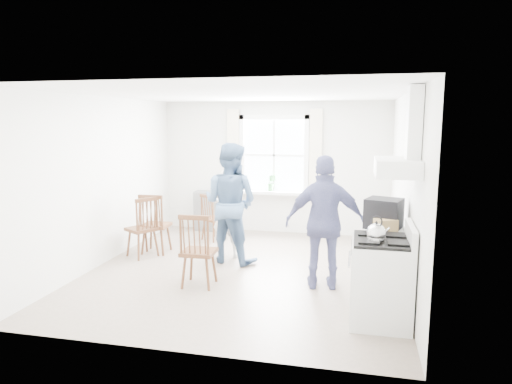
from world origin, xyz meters
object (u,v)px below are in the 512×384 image
windsor_chair_a (153,217)px  person_left (228,213)px  gas_stove (381,280)px  windsor_chair_c (145,221)px  person_right (325,223)px  windsor_chair_b (196,243)px  low_cabinet (384,264)px  stereo_stack (384,213)px  person_mid (230,203)px

windsor_chair_a → person_left: size_ratio=0.71×
gas_stove → windsor_chair_c: (-3.64, 1.65, 0.14)m
person_right → windsor_chair_b: bearing=6.0°
windsor_chair_c → low_cabinet: bearing=-14.3°
stereo_stack → windsor_chair_b: (-2.40, -0.24, -0.46)m
gas_stove → stereo_stack: bearing=86.8°
low_cabinet → windsor_chair_a: size_ratio=0.87×
windsor_chair_c → person_mid: person_mid is taller
person_mid → person_right: (1.54, -0.86, -0.05)m
stereo_stack → windsor_chair_b: size_ratio=0.50×
windsor_chair_a → windsor_chair_b: windsor_chair_a is taller
gas_stove → windsor_chair_b: (-2.35, 0.52, 0.14)m
windsor_chair_a → person_right: person_right is taller
windsor_chair_a → person_right: 3.07m
person_left → person_right: size_ratio=0.82×
stereo_stack → windsor_chair_c: size_ratio=0.50×
stereo_stack → windsor_chair_a: stereo_stack is taller
low_cabinet → person_mid: size_ratio=0.48×
person_right → person_mid: bearing=-36.5°
low_cabinet → person_right: person_right is taller
windsor_chair_c → person_left: bearing=15.8°
stereo_stack → windsor_chair_b: bearing=-174.3°
windsor_chair_a → windsor_chair_b: size_ratio=1.01×
windsor_chair_c → person_mid: size_ratio=0.54×
windsor_chair_a → windsor_chair_b: (1.24, -1.34, -0.00)m
low_cabinet → person_left: 2.77m
low_cabinet → person_right: (-0.76, 0.21, 0.44)m
person_left → person_right: person_right is taller
gas_stove → person_right: size_ratio=0.63×
low_cabinet → windsor_chair_a: (-3.67, 1.16, 0.18)m
windsor_chair_c → person_right: size_ratio=0.57×
stereo_stack → person_mid: person_mid is taller
windsor_chair_b → person_mid: bearing=84.4°
windsor_chair_b → windsor_chair_c: bearing=138.6°
gas_stove → windsor_chair_b: size_ratio=1.09×
low_cabinet → windsor_chair_a: bearing=162.5°
gas_stove → person_left: size_ratio=0.77×
stereo_stack → person_left: bearing=152.3°
windsor_chair_c → windsor_chair_a: bearing=79.4°
gas_stove → windsor_chair_a: bearing=152.7°
gas_stove → windsor_chair_a: (-3.60, 1.86, 0.15)m
windsor_chair_a → windsor_chair_b: bearing=-47.1°
windsor_chair_b → gas_stove: bearing=-12.4°
person_right → windsor_chair_c: bearing=-21.4°
windsor_chair_a → gas_stove: bearing=-27.3°
low_cabinet → windsor_chair_c: windsor_chair_c is taller
windsor_chair_a → stereo_stack: bearing=-16.8°
gas_stove → stereo_stack: stereo_stack is taller
gas_stove → person_mid: (-2.23, 1.77, 0.46)m
windsor_chair_a → person_mid: size_ratio=0.55×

